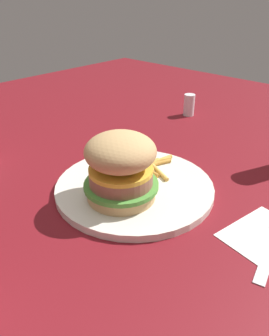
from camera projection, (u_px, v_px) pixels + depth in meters
The scene contains 5 objects.
ground_plane at pixel (133, 185), 0.56m from camera, with size 1.60×1.60×0.00m, color maroon.
plate at pixel (135, 187), 0.55m from camera, with size 0.26×0.26×0.01m, color silver.
sandwich at pixel (121, 167), 0.49m from camera, with size 0.11×0.11×0.10m.
fries_pile at pixel (151, 165), 0.59m from camera, with size 0.09×0.10×0.01m.
salt_shaker at pixel (189, 105), 0.85m from camera, with size 0.03×0.03×0.06m, color white.
Camera 1 is at (-0.33, 0.35, 0.30)m, focal length 35.40 mm.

